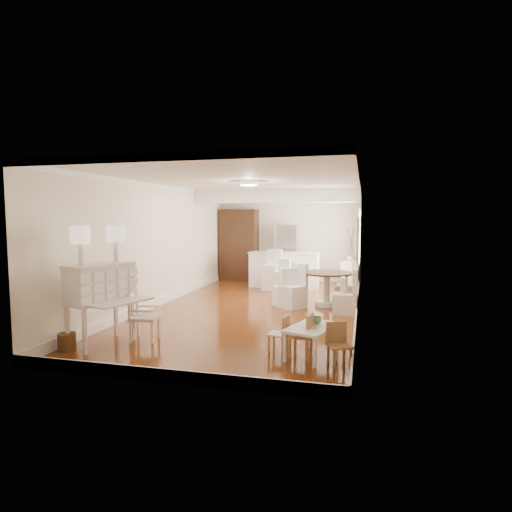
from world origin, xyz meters
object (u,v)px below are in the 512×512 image
at_px(kids_chair_c, 340,345).
at_px(sideboard, 351,274).
at_px(wicker_basket, 67,342).
at_px(pantry_cabinet, 239,245).
at_px(bar_stool_left, 272,270).
at_px(gustavian_armchair, 145,317).
at_px(slip_chair_near, 293,286).
at_px(kids_chair_a, 301,335).
at_px(kids_table, 312,342).
at_px(breakfast_counter, 284,270).
at_px(bar_stool_right, 281,276).
at_px(slip_chair_far, 285,287).
at_px(fridge, 296,254).
at_px(dining_table, 327,289).
at_px(kids_chair_b, 278,334).
at_px(secretary_bureau, 101,304).

relative_size(kids_chair_c, sideboard, 0.77).
xyz_separation_m(wicker_basket, pantry_cabinet, (0.45, 7.85, 1.02)).
bearing_deg(bar_stool_left, sideboard, 39.99).
distance_m(wicker_basket, pantry_cabinet, 7.93).
bearing_deg(gustavian_armchair, slip_chair_near, -41.88).
bearing_deg(pantry_cabinet, kids_chair_a, -67.00).
xyz_separation_m(kids_table, breakfast_counter, (-1.55, 6.15, 0.29)).
distance_m(breakfast_counter, sideboard, 1.98).
bearing_deg(kids_chair_a, wicker_basket, -72.16).
xyz_separation_m(kids_table, bar_stool_right, (-1.47, 5.30, 0.22)).
relative_size(slip_chair_far, breakfast_counter, 0.43).
distance_m(gustavian_armchair, breakfast_counter, 6.12).
bearing_deg(kids_chair_c, slip_chair_near, 83.92).
relative_size(gustavian_armchair, fridge, 0.45).
relative_size(dining_table, slip_chair_far, 1.30).
relative_size(slip_chair_far, fridge, 0.49).
height_order(kids_table, dining_table, dining_table).
height_order(slip_chair_far, sideboard, slip_chair_far).
height_order(kids_table, kids_chair_c, kids_chair_c).
distance_m(slip_chair_near, pantry_cabinet, 4.63).
xyz_separation_m(slip_chair_far, bar_stool_left, (-0.74, 2.04, 0.13)).
distance_m(kids_chair_a, pantry_cabinet, 7.94).
height_order(gustavian_armchair, kids_chair_b, gustavian_armchair).
xyz_separation_m(wicker_basket, slip_chair_far, (2.64, 4.14, 0.31)).
height_order(slip_chair_near, fridge, fridge).
distance_m(dining_table, sideboard, 3.01).
height_order(gustavian_armchair, slip_chair_near, slip_chair_near).
bearing_deg(kids_chair_b, pantry_cabinet, -150.59).
xyz_separation_m(kids_chair_c, sideboard, (-0.06, 7.06, 0.07)).
relative_size(kids_chair_b, pantry_cabinet, 0.25).
relative_size(gustavian_armchair, wicker_basket, 2.99).
bearing_deg(kids_chair_c, kids_chair_b, 130.25).
distance_m(secretary_bureau, bar_stool_left, 6.00).
bearing_deg(bar_stool_left, pantry_cabinet, 142.91).
distance_m(wicker_basket, slip_chair_far, 4.92).
bearing_deg(kids_chair_a, slip_chair_near, -160.21).
relative_size(pantry_cabinet, fridge, 1.28).
distance_m(kids_chair_c, bar_stool_right, 5.95).
bearing_deg(bar_stool_right, breakfast_counter, 116.47).
relative_size(kids_table, bar_stool_right, 1.02).
xyz_separation_m(secretary_bureau, bar_stool_right, (1.88, 5.53, -0.21)).
distance_m(secretary_bureau, kids_chair_b, 2.87).
bearing_deg(dining_table, kids_table, -88.41).
height_order(wicker_basket, sideboard, sideboard).
distance_m(breakfast_counter, fridge, 1.14).
distance_m(bar_stool_left, pantry_cabinet, 2.28).
distance_m(bar_stool_left, fridge, 1.73).
distance_m(wicker_basket, dining_table, 5.65).
xyz_separation_m(secretary_bureau, kids_chair_a, (3.19, 0.19, -0.33)).
height_order(kids_chair_b, pantry_cabinet, pantry_cabinet).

